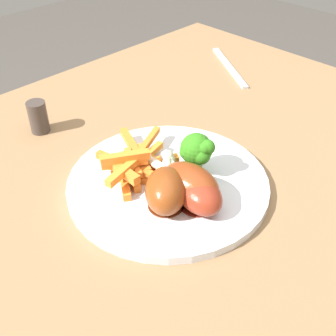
{
  "coord_description": "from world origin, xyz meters",
  "views": [
    {
      "loc": [
        0.36,
        0.31,
        1.12
      ],
      "look_at": [
        0.05,
        0.0,
        0.77
      ],
      "focal_mm": 45.62,
      "sensor_mm": 36.0,
      "label": 1
    }
  ],
  "objects_px": {
    "chicken_drumstick_extra": "(196,191)",
    "dinner_plate": "(168,183)",
    "fork": "(229,67)",
    "dining_table": "(191,229)",
    "chicken_drumstick_near": "(166,189)",
    "pepper_shaker": "(38,117)",
    "broccoli_floret_front": "(198,151)",
    "carrot_fries_pile": "(134,164)",
    "chicken_drumstick_far": "(188,182)"
  },
  "relations": [
    {
      "from": "dinner_plate",
      "to": "chicken_drumstick_near",
      "type": "height_order",
      "value": "chicken_drumstick_near"
    },
    {
      "from": "chicken_drumstick_near",
      "to": "chicken_drumstick_extra",
      "type": "bearing_deg",
      "value": 136.88
    },
    {
      "from": "dinner_plate",
      "to": "broccoli_floret_front",
      "type": "xyz_separation_m",
      "value": [
        -0.04,
        0.02,
        0.04
      ]
    },
    {
      "from": "dinner_plate",
      "to": "chicken_drumstick_extra",
      "type": "bearing_deg",
      "value": 82.04
    },
    {
      "from": "broccoli_floret_front",
      "to": "pepper_shaker",
      "type": "relative_size",
      "value": 1.16
    },
    {
      "from": "carrot_fries_pile",
      "to": "chicken_drumstick_extra",
      "type": "height_order",
      "value": "carrot_fries_pile"
    },
    {
      "from": "dining_table",
      "to": "broccoli_floret_front",
      "type": "relative_size",
      "value": 15.33
    },
    {
      "from": "carrot_fries_pile",
      "to": "broccoli_floret_front",
      "type": "bearing_deg",
      "value": 135.68
    },
    {
      "from": "broccoli_floret_front",
      "to": "chicken_drumstick_near",
      "type": "xyz_separation_m",
      "value": [
        0.07,
        0.01,
        -0.01
      ]
    },
    {
      "from": "pepper_shaker",
      "to": "fork",
      "type": "bearing_deg",
      "value": 170.44
    },
    {
      "from": "dinner_plate",
      "to": "chicken_drumstick_near",
      "type": "bearing_deg",
      "value": 41.8
    },
    {
      "from": "fork",
      "to": "dinner_plate",
      "type": "bearing_deg",
      "value": -30.78
    },
    {
      "from": "carrot_fries_pile",
      "to": "fork",
      "type": "height_order",
      "value": "carrot_fries_pile"
    },
    {
      "from": "chicken_drumstick_near",
      "to": "chicken_drumstick_far",
      "type": "relative_size",
      "value": 0.78
    },
    {
      "from": "broccoli_floret_front",
      "to": "chicken_drumstick_far",
      "type": "relative_size",
      "value": 0.44
    },
    {
      "from": "chicken_drumstick_extra",
      "to": "fork",
      "type": "relative_size",
      "value": 0.67
    },
    {
      "from": "dinner_plate",
      "to": "pepper_shaker",
      "type": "bearing_deg",
      "value": -79.25
    },
    {
      "from": "broccoli_floret_front",
      "to": "chicken_drumstick_near",
      "type": "relative_size",
      "value": 0.57
    },
    {
      "from": "chicken_drumstick_near",
      "to": "chicken_drumstick_extra",
      "type": "distance_m",
      "value": 0.04
    },
    {
      "from": "fork",
      "to": "pepper_shaker",
      "type": "height_order",
      "value": "pepper_shaker"
    },
    {
      "from": "broccoli_floret_front",
      "to": "carrot_fries_pile",
      "type": "height_order",
      "value": "broccoli_floret_front"
    },
    {
      "from": "dining_table",
      "to": "dinner_plate",
      "type": "relative_size",
      "value": 3.41
    },
    {
      "from": "dinner_plate",
      "to": "fork",
      "type": "bearing_deg",
      "value": -153.65
    },
    {
      "from": "chicken_drumstick_extra",
      "to": "fork",
      "type": "distance_m",
      "value": 0.43
    },
    {
      "from": "chicken_drumstick_near",
      "to": "fork",
      "type": "bearing_deg",
      "value": -152.03
    },
    {
      "from": "dining_table",
      "to": "carrot_fries_pile",
      "type": "height_order",
      "value": "carrot_fries_pile"
    },
    {
      "from": "broccoli_floret_front",
      "to": "chicken_drumstick_far",
      "type": "xyz_separation_m",
      "value": [
        0.04,
        0.02,
        -0.01
      ]
    },
    {
      "from": "pepper_shaker",
      "to": "dining_table",
      "type": "bearing_deg",
      "value": 111.83
    },
    {
      "from": "dining_table",
      "to": "chicken_drumstick_near",
      "type": "bearing_deg",
      "value": 19.9
    },
    {
      "from": "chicken_drumstick_extra",
      "to": "chicken_drumstick_far",
      "type": "bearing_deg",
      "value": -97.9
    },
    {
      "from": "dining_table",
      "to": "dinner_plate",
      "type": "height_order",
      "value": "dinner_plate"
    },
    {
      "from": "fork",
      "to": "chicken_drumstick_near",
      "type": "bearing_deg",
      "value": -29.16
    },
    {
      "from": "chicken_drumstick_extra",
      "to": "pepper_shaker",
      "type": "distance_m",
      "value": 0.3
    },
    {
      "from": "carrot_fries_pile",
      "to": "chicken_drumstick_near",
      "type": "height_order",
      "value": "chicken_drumstick_near"
    },
    {
      "from": "chicken_drumstick_near",
      "to": "pepper_shaker",
      "type": "height_order",
      "value": "chicken_drumstick_near"
    },
    {
      "from": "broccoli_floret_front",
      "to": "dining_table",
      "type": "bearing_deg",
      "value": -127.3
    },
    {
      "from": "dining_table",
      "to": "broccoli_floret_front",
      "type": "bearing_deg",
      "value": 52.7
    },
    {
      "from": "dinner_plate",
      "to": "pepper_shaker",
      "type": "distance_m",
      "value": 0.25
    },
    {
      "from": "carrot_fries_pile",
      "to": "pepper_shaker",
      "type": "height_order",
      "value": "carrot_fries_pile"
    },
    {
      "from": "dinner_plate",
      "to": "broccoli_floret_front",
      "type": "bearing_deg",
      "value": 154.6
    },
    {
      "from": "dinner_plate",
      "to": "chicken_drumstick_extra",
      "type": "relative_size",
      "value": 2.11
    },
    {
      "from": "carrot_fries_pile",
      "to": "dining_table",
      "type": "bearing_deg",
      "value": 150.79
    },
    {
      "from": "fork",
      "to": "dining_table",
      "type": "bearing_deg",
      "value": -27.06
    },
    {
      "from": "dinner_plate",
      "to": "chicken_drumstick_near",
      "type": "xyz_separation_m",
      "value": [
        0.03,
        0.03,
        0.03
      ]
    },
    {
      "from": "dining_table",
      "to": "chicken_drumstick_far",
      "type": "distance_m",
      "value": 0.17
    },
    {
      "from": "chicken_drumstick_extra",
      "to": "dinner_plate",
      "type": "bearing_deg",
      "value": -97.96
    },
    {
      "from": "dinner_plate",
      "to": "chicken_drumstick_far",
      "type": "bearing_deg",
      "value": 82.02
    },
    {
      "from": "dinner_plate",
      "to": "fork",
      "type": "distance_m",
      "value": 0.4
    },
    {
      "from": "pepper_shaker",
      "to": "dinner_plate",
      "type": "bearing_deg",
      "value": 100.75
    },
    {
      "from": "dining_table",
      "to": "carrot_fries_pile",
      "type": "bearing_deg",
      "value": -29.21
    }
  ]
}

